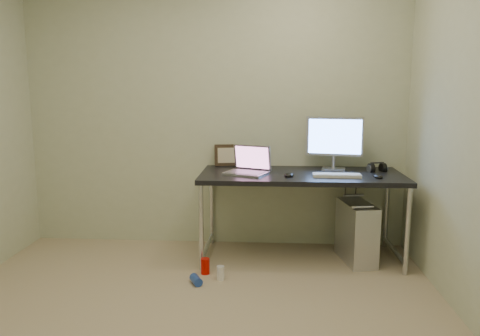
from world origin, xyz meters
name	(u,v)px	position (x,y,z in m)	size (l,w,h in m)	color
floor	(183,336)	(0.00, 0.00, 0.00)	(3.50, 3.50, 0.00)	tan
wall_back	(215,112)	(0.00, 1.75, 1.25)	(3.50, 0.02, 2.50)	beige
desk	(301,182)	(0.78, 1.38, 0.68)	(1.71, 0.75, 0.75)	black
tower_computer	(356,232)	(1.25, 1.33, 0.26)	(0.30, 0.52, 0.54)	silver
cable_a	(344,205)	(1.20, 1.70, 0.40)	(0.01, 0.01, 0.70)	black
cable_b	(354,207)	(1.29, 1.68, 0.38)	(0.01, 0.01, 0.72)	black
can_red	(205,266)	(0.00, 0.96, 0.06)	(0.07, 0.07, 0.13)	red
can_white	(220,273)	(0.14, 0.85, 0.05)	(0.06, 0.06, 0.11)	white
can_blue	(196,280)	(-0.04, 0.75, 0.03)	(0.07, 0.07, 0.12)	#2446A9
laptop	(248,167)	(0.33, 1.34, 0.80)	(0.42, 0.38, 0.23)	#B8B8C0
monitor	(334,139)	(1.08, 1.57, 1.02)	(0.50, 0.18, 0.47)	#B8B8C0
keyboard	(337,175)	(1.06, 1.24, 0.76)	(0.39, 0.13, 0.02)	silver
mouse_right	(378,176)	(1.38, 1.21, 0.77)	(0.06, 0.10, 0.03)	black
mouse_left	(289,174)	(0.67, 1.22, 0.77)	(0.07, 0.12, 0.04)	black
headphones	(377,168)	(1.44, 1.50, 0.78)	(0.17, 0.10, 0.10)	black
picture_frame	(228,155)	(0.12, 1.73, 0.85)	(0.25, 0.03, 0.20)	black
webcam	(252,158)	(0.35, 1.61, 0.84)	(0.05, 0.04, 0.13)	silver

